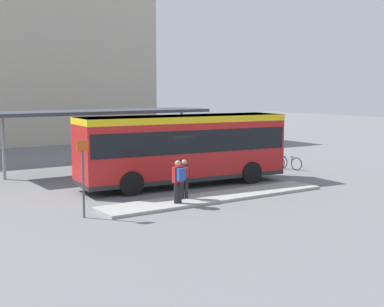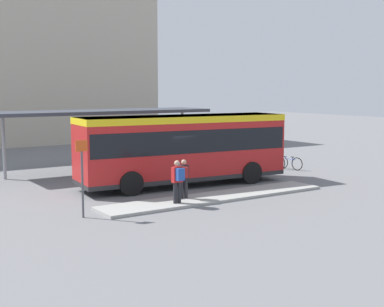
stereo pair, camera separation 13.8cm
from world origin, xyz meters
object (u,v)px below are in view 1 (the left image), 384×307
Objects in this scene: bicycle_red at (265,160)px; bicycle_yellow at (254,159)px; bicycle_blue at (289,163)px; pedestrian_companion at (178,179)px; pedestrian_waiting at (184,176)px; city_bus at (183,145)px; platform_sign at (83,175)px; bicycle_white at (275,162)px.

bicycle_yellow is (-0.05, 0.86, -0.04)m from bicycle_red.
bicycle_yellow is at bearing -0.54° from bicycle_blue.
bicycle_red is at bearing -174.27° from bicycle_yellow.
pedestrian_companion is 12.00m from bicycle_red.
pedestrian_waiting is 11.48m from bicycle_yellow.
bicycle_blue reaches higher than bicycle_yellow.
city_bus is at bearing 87.18° from bicycle_blue.
bicycle_blue is at bearing 17.01° from platform_sign.
bicycle_white is at bearing -63.97° from pedestrian_companion.
bicycle_yellow is at bearing 30.63° from city_bus.
bicycle_red is (9.41, 5.75, -0.66)m from pedestrian_waiting.
bicycle_blue is at bearing -155.55° from bicycle_white.
platform_sign is at bearing 97.41° from bicycle_blue.
city_bus is 7.86m from bicycle_white.
pedestrian_companion is at bearing 115.13° from bicycle_red.
city_bus reaches higher than bicycle_white.
pedestrian_waiting is 10.64m from bicycle_white.
bicycle_yellow is at bearing -56.83° from pedestrian_companion.
city_bus is 6.06× the size of pedestrian_companion.
pedestrian_companion is (-2.64, -3.75, -0.85)m from city_bus.
pedestrian_companion reaches higher than bicycle_white.
pedestrian_companion is 0.97× the size of bicycle_white.
pedestrian_waiting is 0.92× the size of bicycle_white.
city_bus is 3.68× the size of platform_sign.
pedestrian_waiting is 4.58m from platform_sign.
city_bus is 5.76× the size of bicycle_red.
bicycle_red is (-0.36, 1.72, 0.01)m from bicycle_blue.
bicycle_blue is (7.84, 0.93, -1.56)m from city_bus.
pedestrian_waiting is at bearing -116.77° from city_bus.
platform_sign reaches higher than bicycle_red.
pedestrian_companion is 0.61× the size of platform_sign.
pedestrian_companion is 12.44m from bicycle_yellow.
bicycle_blue is 1.76m from bicycle_red.
pedestrian_companion reaches higher than bicycle_blue.
bicycle_yellow is (9.36, 6.61, -0.69)m from pedestrian_waiting.
pedestrian_companion reaches higher than pedestrian_waiting.
platform_sign is at bearing -146.67° from city_bus.
pedestrian_waiting reaches higher than bicycle_white.
pedestrian_waiting is 0.93× the size of bicycle_blue.
pedestrian_waiting is 11.05m from bicycle_red.
pedestrian_waiting is 0.95× the size of pedestrian_companion.
bicycle_white is 1.72m from bicycle_yellow.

